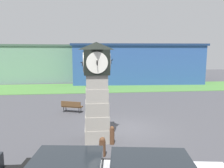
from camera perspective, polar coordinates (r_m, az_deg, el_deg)
ground_plane at (r=13.58m, az=3.81°, el=-11.64°), size 85.85×85.85×0.00m
clock_tower at (r=11.30m, az=-3.98°, el=-2.01°), size 1.65×1.74×5.14m
bollard_near_tower at (r=11.34m, az=0.01°, el=-13.18°), size 0.24×0.24×0.94m
bollard_mid_row at (r=10.17m, az=-2.53°, el=-15.99°), size 0.29×0.29×0.89m
bollard_far_row at (r=9.11m, az=-3.29°, el=-18.71°), size 0.20×0.20×0.98m
bench at (r=17.22m, az=-10.47°, el=-5.62°), size 1.68×1.06×0.90m
pedestrian_crossing_lot at (r=25.04m, az=-4.07°, el=-0.16°), size 0.41×0.47×1.66m
warehouse_blue_far at (r=38.23m, az=-19.43°, el=5.25°), size 13.85×8.92×5.77m
storefront_low_left at (r=35.80m, az=5.87°, el=5.53°), size 19.78×11.99×5.81m
grass_verge_far at (r=28.81m, az=-0.65°, el=-0.89°), size 51.51×7.77×0.04m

